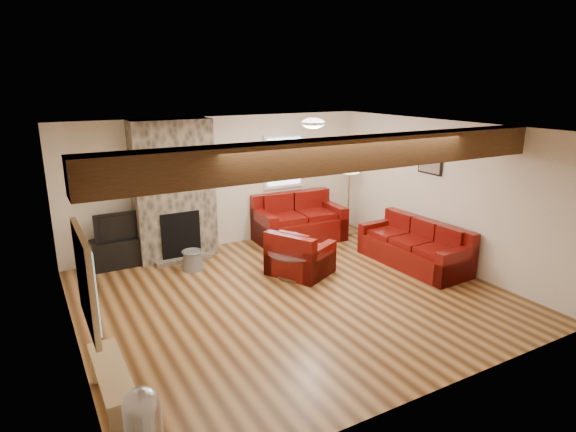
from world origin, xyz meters
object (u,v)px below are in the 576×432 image
at_px(coffee_table, 295,264).
at_px(floor_lamp, 350,170).
at_px(sofa_three, 414,244).
at_px(television, 119,225).
at_px(armchair_red, 300,252).
at_px(tv_cabinet, 122,252).
at_px(loveseat, 299,218).

bearing_deg(coffee_table, floor_lamp, 34.33).
xyz_separation_m(sofa_three, television, (-4.46, 2.47, 0.36)).
distance_m(sofa_three, armchair_red, 2.03).
height_order(armchair_red, floor_lamp, floor_lamp).
height_order(sofa_three, television, television).
bearing_deg(sofa_three, tv_cabinet, -121.41).
height_order(coffee_table, tv_cabinet, tv_cabinet).
distance_m(tv_cabinet, television, 0.50).
xyz_separation_m(tv_cabinet, television, (0.00, 0.00, 0.50)).
relative_size(loveseat, television, 2.04).
relative_size(loveseat, coffee_table, 1.93).
distance_m(sofa_three, coffee_table, 2.15).
xyz_separation_m(loveseat, floor_lamp, (1.12, -0.14, 0.90)).
xyz_separation_m(loveseat, coffee_table, (-1.03, -1.61, -0.24)).
distance_m(armchair_red, television, 3.15).
xyz_separation_m(sofa_three, floor_lamp, (0.07, 2.03, 0.97)).
xyz_separation_m(sofa_three, loveseat, (-1.04, 2.17, 0.07)).
relative_size(sofa_three, tv_cabinet, 2.02).
height_order(coffee_table, floor_lamp, floor_lamp).
relative_size(armchair_red, coffee_table, 1.03).
bearing_deg(television, armchair_red, -35.75).
distance_m(loveseat, coffee_table, 1.92).
distance_m(coffee_table, tv_cabinet, 3.06).
bearing_deg(armchair_red, coffee_table, 92.00).
relative_size(loveseat, armchair_red, 1.87).
bearing_deg(tv_cabinet, loveseat, -5.02).
bearing_deg(tv_cabinet, sofa_three, -28.98).
distance_m(coffee_table, floor_lamp, 2.84).
bearing_deg(loveseat, television, 178.54).
bearing_deg(loveseat, sofa_three, -60.75).
height_order(loveseat, coffee_table, loveseat).
relative_size(television, floor_lamp, 0.54).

